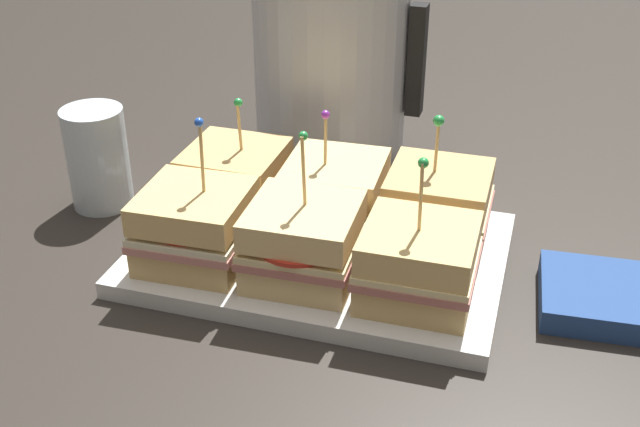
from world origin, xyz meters
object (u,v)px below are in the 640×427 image
Objects in this scene: sandwich_back_right at (438,205)px; napkin_stack at (599,299)px; sandwich_back_center at (333,192)px; sandwich_front_center at (303,242)px; sandwich_front_left at (196,227)px; sandwich_front_right at (418,263)px; sandwich_back_left at (235,178)px; serving_platter at (320,254)px; drinking_glass at (98,158)px; kettle_steel at (332,58)px.

napkin_stack is at bearing -19.29° from sandwich_back_right.
sandwich_front_center is at bearing -88.98° from sandwich_back_center.
sandwich_front_right is at bearing 0.45° from sandwich_front_left.
sandwich_front_left is 0.22m from sandwich_front_right.
sandwich_front_left is 0.11m from sandwich_back_left.
sandwich_back_right is (0.22, 0.11, 0.00)m from sandwich_front_left.
sandwich_back_right is (0.11, 0.05, 0.05)m from serving_platter.
drinking_glass is (-0.28, -0.01, 0.01)m from sandwich_back_center.
kettle_steel is at bearing 140.33° from napkin_stack.
sandwich_back_right is at bearing 26.21° from serving_platter.
sandwich_back_center reaches higher than serving_platter.
sandwich_front_right is at bearing -14.67° from drinking_glass.
sandwich_back_left is at bearing 2.39° from drinking_glass.
drinking_glass is (-0.21, -0.24, -0.06)m from kettle_steel.
kettle_steel reaches higher than serving_platter.
kettle_steel is (0.04, 0.23, 0.07)m from sandwich_back_left.
sandwich_front_left is 1.30× the size of napkin_stack.
sandwich_back_right is at bearing 0.21° from sandwich_back_left.
sandwich_front_right is 0.18m from napkin_stack.
sandwich_back_left is at bearing 154.07° from sandwich_front_right.
serving_platter is 0.13m from sandwich_front_left.
serving_platter is 0.31m from kettle_steel.
sandwich_front_left reaches higher than sandwich_back_right.
sandwich_back_center is at bearing 92.11° from serving_platter.
drinking_glass is at bearing -178.86° from sandwich_back_right.
sandwich_back_center is 0.49× the size of kettle_steel.
sandwich_back_right is (0.11, -0.00, 0.00)m from sandwich_back_center.
sandwich_back_center is (0.11, 0.00, -0.00)m from sandwich_back_left.
sandwich_back_center is at bearing 1.70° from drinking_glass.
sandwich_front_center is at bearing -135.38° from sandwich_back_right.
sandwich_back_left is 1.11× the size of drinking_glass.
sandwich_back_left reaches higher than napkin_stack.
sandwich_back_left is (-0.00, 0.11, -0.00)m from sandwich_front_left.
sandwich_front_left is 0.25m from sandwich_back_right.
sandwich_back_right is 0.18m from napkin_stack.
sandwich_front_left is 1.28× the size of drinking_glass.
sandwich_back_right reaches higher than serving_platter.
sandwich_front_right is 1.06× the size of sandwich_back_right.
sandwich_front_center is 0.28m from napkin_stack.
sandwich_front_left is at bearing -152.47° from serving_platter.
sandwich_front_left is at bearing -31.58° from drinking_glass.
serving_platter is at bearing 153.36° from sandwich_front_right.
sandwich_back_left and sandwich_back_center have the same top height.
sandwich_back_right reaches higher than sandwich_back_left.
serving_platter is 0.13m from sandwich_back_left.
drinking_glass is at bearing 174.82° from napkin_stack.
sandwich_front_right is at bearing -0.58° from sandwich_front_center.
sandwich_front_right is 0.11m from sandwich_back_right.
sandwich_back_right is at bearing 160.71° from napkin_stack.
sandwich_front_center is 1.11× the size of sandwich_back_right.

